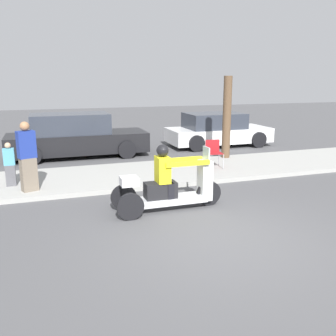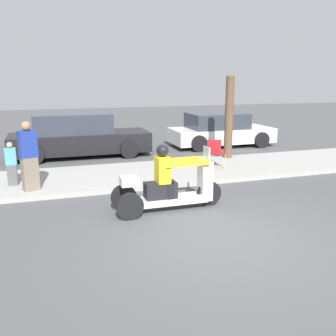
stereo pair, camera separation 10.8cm
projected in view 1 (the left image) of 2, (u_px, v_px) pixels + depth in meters
ground_plane at (221, 238)px, 6.67m from camera, size 60.00×60.00×0.00m
sidewalk_strip at (150, 174)px, 10.89m from camera, size 28.00×2.80×0.12m
motorcycle_trike at (168, 187)px, 7.98m from camera, size 2.41×0.73×1.44m
spectator_with_child at (27, 158)px, 8.87m from camera, size 0.46×0.36×1.67m
spectator_by_tree at (10, 165)px, 9.35m from camera, size 0.26×0.16×1.11m
folding_chair_curbside at (213, 151)px, 11.36m from camera, size 0.52×0.52×0.82m
parked_car_lot_right at (217, 130)px, 15.53m from camera, size 4.21×2.01×1.37m
parked_car_lot_center at (76, 137)px, 13.35m from camera, size 4.88×1.93×1.56m
tree_trunk at (227, 118)px, 12.52m from camera, size 0.28×0.28×2.72m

